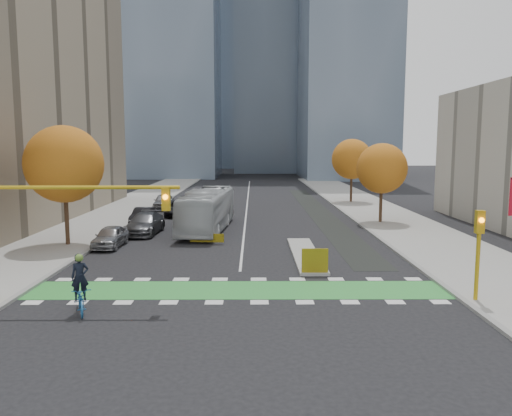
{
  "coord_description": "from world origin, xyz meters",
  "views": [
    {
      "loc": [
        0.74,
        -21.68,
        6.88
      ],
      "look_at": [
        0.9,
        9.13,
        3.0
      ],
      "focal_mm": 35.0,
      "sensor_mm": 36.0,
      "label": 1
    }
  ],
  "objects_px": {
    "hazard_board": "(315,261)",
    "parked_car_d": "(179,208)",
    "traffic_signal_west": "(51,212)",
    "parked_car_a": "(110,237)",
    "traffic_signal_east": "(479,242)",
    "tree_east_far": "(352,159)",
    "parked_car_b": "(143,216)",
    "tree_west": "(64,164)",
    "parked_car_c": "(145,224)",
    "parked_car_e": "(164,201)",
    "tree_east_near": "(382,169)",
    "bus": "(207,210)",
    "cyclist": "(81,293)"
  },
  "relations": [
    {
      "from": "hazard_board",
      "to": "parked_car_a",
      "type": "relative_size",
      "value": 0.33
    },
    {
      "from": "parked_car_c",
      "to": "tree_west",
      "type": "bearing_deg",
      "value": -128.2
    },
    {
      "from": "traffic_signal_east",
      "to": "parked_car_a",
      "type": "xyz_separation_m",
      "value": [
        -19.5,
        12.22,
        -2.01
      ]
    },
    {
      "from": "tree_west",
      "to": "tree_east_far",
      "type": "xyz_separation_m",
      "value": [
        24.5,
        26.0,
        -0.38
      ]
    },
    {
      "from": "parked_car_e",
      "to": "tree_west",
      "type": "bearing_deg",
      "value": -101.19
    },
    {
      "from": "traffic_signal_east",
      "to": "tree_east_far",
      "type": "bearing_deg",
      "value": 87.03
    },
    {
      "from": "traffic_signal_west",
      "to": "hazard_board",
      "type": "bearing_deg",
      "value": 21.55
    },
    {
      "from": "traffic_signal_west",
      "to": "parked_car_e",
      "type": "bearing_deg",
      "value": 91.88
    },
    {
      "from": "traffic_signal_west",
      "to": "traffic_signal_east",
      "type": "distance_m",
      "value": 18.48
    },
    {
      "from": "cyclist",
      "to": "parked_car_c",
      "type": "distance_m",
      "value": 18.6
    },
    {
      "from": "tree_west",
      "to": "bus",
      "type": "distance_m",
      "value": 11.74
    },
    {
      "from": "tree_east_far",
      "to": "parked_car_e",
      "type": "height_order",
      "value": "tree_east_far"
    },
    {
      "from": "parked_car_d",
      "to": "traffic_signal_east",
      "type": "bearing_deg",
      "value": -58.98
    },
    {
      "from": "hazard_board",
      "to": "tree_west",
      "type": "xyz_separation_m",
      "value": [
        -16.0,
        7.8,
        4.82
      ]
    },
    {
      "from": "traffic_signal_east",
      "to": "parked_car_d",
      "type": "height_order",
      "value": "traffic_signal_east"
    },
    {
      "from": "tree_east_far",
      "to": "cyclist",
      "type": "height_order",
      "value": "tree_east_far"
    },
    {
      "from": "hazard_board",
      "to": "tree_east_far",
      "type": "distance_m",
      "value": 35.13
    },
    {
      "from": "parked_car_b",
      "to": "parked_car_d",
      "type": "xyz_separation_m",
      "value": [
        2.4,
        5.29,
        0.03
      ]
    },
    {
      "from": "traffic_signal_west",
      "to": "traffic_signal_east",
      "type": "bearing_deg",
      "value": 0.01
    },
    {
      "from": "tree_east_far",
      "to": "parked_car_c",
      "type": "bearing_deg",
      "value": -133.71
    },
    {
      "from": "bus",
      "to": "parked_car_a",
      "type": "height_order",
      "value": "bus"
    },
    {
      "from": "traffic_signal_west",
      "to": "parked_car_b",
      "type": "distance_m",
      "value": 22.59
    },
    {
      "from": "hazard_board",
      "to": "parked_car_d",
      "type": "xyz_separation_m",
      "value": [
        -10.6,
        22.9,
        -0.06
      ]
    },
    {
      "from": "bus",
      "to": "cyclist",
      "type": "bearing_deg",
      "value": -94.78
    },
    {
      "from": "parked_car_a",
      "to": "parked_car_d",
      "type": "relative_size",
      "value": 0.8
    },
    {
      "from": "traffic_signal_west",
      "to": "cyclist",
      "type": "bearing_deg",
      "value": -38.46
    },
    {
      "from": "traffic_signal_west",
      "to": "parked_car_a",
      "type": "height_order",
      "value": "traffic_signal_west"
    },
    {
      "from": "hazard_board",
      "to": "parked_car_b",
      "type": "height_order",
      "value": "hazard_board"
    },
    {
      "from": "cyclist",
      "to": "parked_car_b",
      "type": "distance_m",
      "value": 23.7
    },
    {
      "from": "traffic_signal_west",
      "to": "bus",
      "type": "relative_size",
      "value": 0.7
    },
    {
      "from": "tree_east_far",
      "to": "traffic_signal_west",
      "type": "xyz_separation_m",
      "value": [
        -20.43,
        -38.51,
        -1.21
      ]
    },
    {
      "from": "traffic_signal_east",
      "to": "parked_car_a",
      "type": "bearing_deg",
      "value": 147.93
    },
    {
      "from": "parked_car_c",
      "to": "parked_car_d",
      "type": "relative_size",
      "value": 1.05
    },
    {
      "from": "tree_east_far",
      "to": "parked_car_a",
      "type": "bearing_deg",
      "value": -129.28
    },
    {
      "from": "hazard_board",
      "to": "tree_east_near",
      "type": "height_order",
      "value": "tree_east_near"
    },
    {
      "from": "traffic_signal_east",
      "to": "tree_west",
      "type": "bearing_deg",
      "value": 150.93
    },
    {
      "from": "tree_west",
      "to": "tree_east_near",
      "type": "xyz_separation_m",
      "value": [
        24.0,
        10.0,
        -0.75
      ]
    },
    {
      "from": "bus",
      "to": "tree_west",
      "type": "bearing_deg",
      "value": -139.69
    },
    {
      "from": "tree_east_near",
      "to": "hazard_board",
      "type": "bearing_deg",
      "value": -114.2
    },
    {
      "from": "tree_west",
      "to": "parked_car_b",
      "type": "xyz_separation_m",
      "value": [
        3.0,
        9.81,
        -4.9
      ]
    },
    {
      "from": "parked_car_b",
      "to": "tree_east_far",
      "type": "bearing_deg",
      "value": 38.25
    },
    {
      "from": "parked_car_e",
      "to": "hazard_board",
      "type": "bearing_deg",
      "value": -67.72
    },
    {
      "from": "traffic_signal_west",
      "to": "parked_car_a",
      "type": "bearing_deg",
      "value": 95.0
    },
    {
      "from": "parked_car_a",
      "to": "traffic_signal_west",
      "type": "bearing_deg",
      "value": -83.82
    },
    {
      "from": "parked_car_c",
      "to": "parked_car_d",
      "type": "bearing_deg",
      "value": 86.77
    },
    {
      "from": "parked_car_b",
      "to": "hazard_board",
      "type": "bearing_deg",
      "value": -52.3
    },
    {
      "from": "hazard_board",
      "to": "traffic_signal_west",
      "type": "distance_m",
      "value": 13.23
    },
    {
      "from": "traffic_signal_west",
      "to": "bus",
      "type": "height_order",
      "value": "traffic_signal_west"
    },
    {
      "from": "tree_west",
      "to": "parked_car_c",
      "type": "xyz_separation_m",
      "value": [
        4.24,
        4.81,
        -4.81
      ]
    },
    {
      "from": "tree_west",
      "to": "parked_car_d",
      "type": "xyz_separation_m",
      "value": [
        5.4,
        15.1,
        -4.88
      ]
    }
  ]
}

